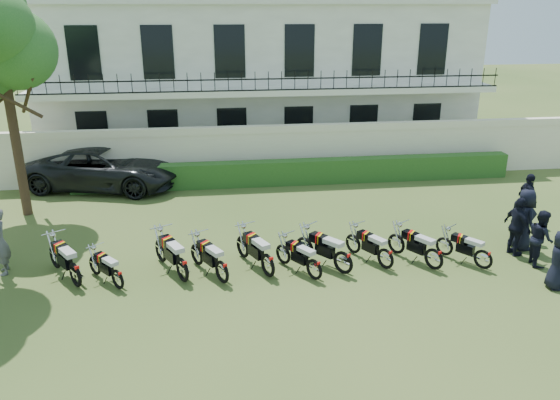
{
  "coord_description": "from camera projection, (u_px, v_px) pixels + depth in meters",
  "views": [
    {
      "loc": [
        -2.43,
        -14.0,
        7.04
      ],
      "look_at": [
        -0.47,
        1.23,
        1.49
      ],
      "focal_mm": 35.0,
      "sensor_mm": 36.0,
      "label": 1
    }
  ],
  "objects": [
    {
      "name": "motorcycle_8",
      "position": [
        434.0,
        254.0,
        15.11
      ],
      "size": [
        1.11,
        1.7,
        1.06
      ],
      "rotation": [
        0.0,
        0.0,
        0.56
      ],
      "color": "black",
      "rests_on": "ground"
    },
    {
      "name": "officer_2",
      "position": [
        517.0,
        227.0,
        15.91
      ],
      "size": [
        0.61,
        1.11,
        1.79
      ],
      "primitive_type": "imported",
      "rotation": [
        0.0,
        0.0,
        1.74
      ],
      "color": "black",
      "rests_on": "ground"
    },
    {
      "name": "officer_5",
      "position": [
        527.0,
        198.0,
        18.31
      ],
      "size": [
        0.44,
        1.01,
        1.72
      ],
      "primitive_type": "imported",
      "rotation": [
        0.0,
        0.0,
        1.55
      ],
      "color": "black",
      "rests_on": "ground"
    },
    {
      "name": "motorcycle_1",
      "position": [
        117.0,
        275.0,
        14.09
      ],
      "size": [
        1.14,
        1.37,
        0.93
      ],
      "rotation": [
        0.0,
        0.0,
        0.69
      ],
      "color": "black",
      "rests_on": "ground"
    },
    {
      "name": "motorcycle_2",
      "position": [
        182.0,
        264.0,
        14.43
      ],
      "size": [
        1.09,
        1.94,
        1.16
      ],
      "rotation": [
        0.0,
        0.0,
        0.47
      ],
      "color": "black",
      "rests_on": "ground"
    },
    {
      "name": "tree_west_near",
      "position": [
        0.0,
        41.0,
        17.32
      ],
      "size": [
        3.4,
        3.2,
        7.9
      ],
      "color": "#473323",
      "rests_on": "ground"
    },
    {
      "name": "motorcycle_7",
      "position": [
        386.0,
        254.0,
        15.17
      ],
      "size": [
        1.02,
        1.65,
        1.02
      ],
      "rotation": [
        0.0,
        0.0,
        0.53
      ],
      "color": "black",
      "rests_on": "ground"
    },
    {
      "name": "building",
      "position": [
        257.0,
        73.0,
        27.5
      ],
      "size": [
        20.4,
        9.6,
        7.4
      ],
      "color": "white",
      "rests_on": "ground"
    },
    {
      "name": "motorcycle_9",
      "position": [
        484.0,
        255.0,
        15.16
      ],
      "size": [
        1.12,
        1.48,
        0.97
      ],
      "rotation": [
        0.0,
        0.0,
        0.63
      ],
      "color": "black",
      "rests_on": "ground"
    },
    {
      "name": "officer_1",
      "position": [
        541.0,
        238.0,
        15.36
      ],
      "size": [
        0.76,
        0.9,
        1.63
      ],
      "primitive_type": "imported",
      "rotation": [
        0.0,
        0.0,
        1.37
      ],
      "color": "black",
      "rests_on": "ground"
    },
    {
      "name": "officer_4",
      "position": [
        522.0,
        213.0,
        17.13
      ],
      "size": [
        0.7,
        0.85,
        1.63
      ],
      "primitive_type": "imported",
      "rotation": [
        0.0,
        0.0,
        1.67
      ],
      "color": "black",
      "rests_on": "ground"
    },
    {
      "name": "hedge",
      "position": [
        297.0,
        172.0,
        22.4
      ],
      "size": [
        18.0,
        0.6,
        1.0
      ],
      "primitive_type": "cube",
      "color": "#1F4C1B",
      "rests_on": "ground"
    },
    {
      "name": "inspector",
      "position": [
        0.0,
        242.0,
        14.81
      ],
      "size": [
        0.63,
        0.78,
        1.87
      ],
      "primitive_type": "imported",
      "rotation": [
        0.0,
        0.0,
        -1.27
      ],
      "color": "slate",
      "rests_on": "ground"
    },
    {
      "name": "motorcycle_5",
      "position": [
        314.0,
        265.0,
        14.56
      ],
      "size": [
        1.1,
        1.57,
        1.0
      ],
      "rotation": [
        0.0,
        0.0,
        0.59
      ],
      "color": "black",
      "rests_on": "ground"
    },
    {
      "name": "motorcycle_3",
      "position": [
        222.0,
        267.0,
        14.38
      ],
      "size": [
        1.07,
        1.76,
        1.07
      ],
      "rotation": [
        0.0,
        0.0,
        0.52
      ],
      "color": "black",
      "rests_on": "ground"
    },
    {
      "name": "perimeter_wall",
      "position": [
        271.0,
        152.0,
        22.8
      ],
      "size": [
        30.0,
        0.35,
        2.3
      ],
      "color": "#EFE6C9",
      "rests_on": "ground"
    },
    {
      "name": "officer_0",
      "position": [
        559.0,
        260.0,
        14.08
      ],
      "size": [
        0.72,
        0.9,
        1.59
      ],
      "primitive_type": "imported",
      "rotation": [
        0.0,
        0.0,
        1.26
      ],
      "color": "black",
      "rests_on": "ground"
    },
    {
      "name": "motorcycle_4",
      "position": [
        268.0,
        260.0,
        14.69
      ],
      "size": [
        1.01,
        1.92,
        1.13
      ],
      "rotation": [
        0.0,
        0.0,
        0.43
      ],
      "color": "black",
      "rests_on": "ground"
    },
    {
      "name": "motorcycle_0",
      "position": [
        75.0,
        269.0,
        14.17
      ],
      "size": [
        1.26,
        1.8,
        1.15
      ],
      "rotation": [
        0.0,
        0.0,
        0.59
      ],
      "color": "black",
      "rests_on": "ground"
    },
    {
      "name": "ground",
      "position": [
        302.0,
        262.0,
        15.74
      ],
      "size": [
        100.0,
        100.0,
        0.0
      ],
      "primitive_type": "plane",
      "color": "#364D1E",
      "rests_on": "ground"
    },
    {
      "name": "officer_3",
      "position": [
        524.0,
        219.0,
        16.32
      ],
      "size": [
        0.63,
        0.94,
        1.89
      ],
      "primitive_type": "imported",
      "rotation": [
        0.0,
        0.0,
        1.54
      ],
      "color": "black",
      "rests_on": "ground"
    },
    {
      "name": "suv",
      "position": [
        104.0,
        168.0,
        21.8
      ],
      "size": [
        6.46,
        4.1,
        1.66
      ],
      "primitive_type": "imported",
      "rotation": [
        0.0,
        0.0,
        1.33
      ],
      "color": "black",
      "rests_on": "ground"
    },
    {
      "name": "motorcycle_6",
      "position": [
        343.0,
        257.0,
        14.86
      ],
      "size": [
        1.37,
        1.66,
        1.12
      ],
      "rotation": [
        0.0,
        0.0,
        0.68
      ],
      "color": "black",
      "rests_on": "ground"
    }
  ]
}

